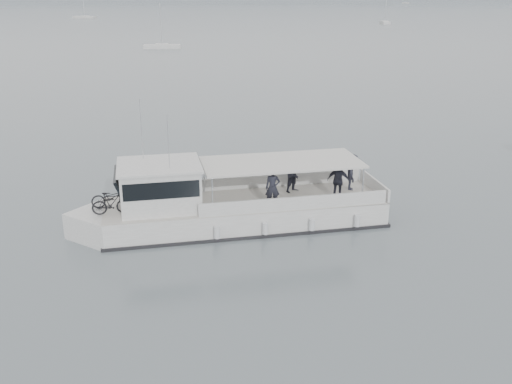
{
  "coord_description": "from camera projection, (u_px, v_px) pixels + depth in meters",
  "views": [
    {
      "loc": [
        1.27,
        -22.68,
        10.46
      ],
      "look_at": [
        2.09,
        1.98,
        1.6
      ],
      "focal_mm": 40.0,
      "sensor_mm": 36.0,
      "label": 1
    }
  ],
  "objects": [
    {
      "name": "ground",
      "position": [
        210.0,
        242.0,
        24.83
      ],
      "size": [
        1400.0,
        1400.0,
        0.0
      ],
      "primitive_type": "plane",
      "color": "#556164",
      "rests_on": "ground"
    },
    {
      "name": "moored_fleet",
      "position": [
        383.0,
        22.0,
        179.95
      ],
      "size": [
        300.09,
        361.76,
        10.03
      ],
      "color": "white",
      "rests_on": "ground"
    },
    {
      "name": "tour_boat",
      "position": [
        218.0,
        206.0,
        26.16
      ],
      "size": [
        14.73,
        5.73,
        6.13
      ],
      "rotation": [
        0.0,
        0.0,
        0.17
      ],
      "color": "white",
      "rests_on": "ground"
    }
  ]
}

